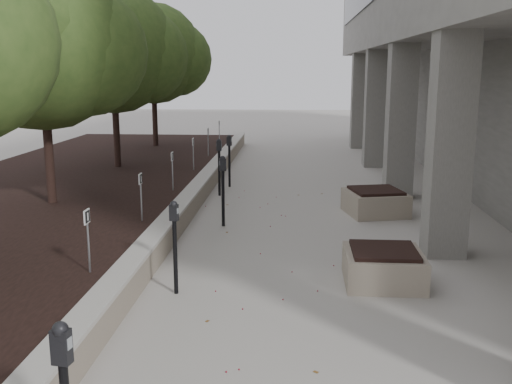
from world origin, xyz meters
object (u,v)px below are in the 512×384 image
(parking_meter_4, at_px, (219,167))
(planter_front, at_px, (383,266))
(crabapple_tree_3, at_px, (43,80))
(parking_meter_2, at_px, (175,248))
(crabapple_tree_5, at_px, (153,75))
(parking_meter_3, at_px, (223,191))
(parking_meter_5, at_px, (229,161))
(crabapple_tree_4, at_px, (114,77))
(planter_back, at_px, (375,202))

(parking_meter_4, xyz_separation_m, planter_front, (3.44, -6.38, -0.49))
(crabapple_tree_3, height_order, parking_meter_4, crabapple_tree_3)
(parking_meter_2, bearing_deg, crabapple_tree_3, 143.92)
(crabapple_tree_5, distance_m, parking_meter_4, 8.32)
(parking_meter_2, xyz_separation_m, parking_meter_3, (0.24, 3.93, 0.05))
(parking_meter_3, bearing_deg, parking_meter_5, 76.55)
(parking_meter_2, height_order, parking_meter_3, parking_meter_3)
(crabapple_tree_3, height_order, crabapple_tree_4, same)
(planter_front, relative_size, planter_back, 0.95)
(crabapple_tree_5, relative_size, planter_front, 4.47)
(crabapple_tree_3, xyz_separation_m, parking_meter_2, (3.68, -4.24, -2.40))
(crabapple_tree_5, xyz_separation_m, parking_meter_4, (3.44, -7.21, -2.35))
(parking_meter_4, relative_size, parking_meter_5, 1.02)
(crabapple_tree_3, distance_m, planter_back, 7.95)
(parking_meter_4, bearing_deg, parking_meter_5, 82.41)
(crabapple_tree_4, xyz_separation_m, parking_meter_5, (3.58, -0.99, -2.36))
(crabapple_tree_5, bearing_deg, parking_meter_3, -69.16)
(crabapple_tree_4, xyz_separation_m, parking_meter_4, (3.44, -2.21, -2.35))
(parking_meter_2, bearing_deg, planter_front, 24.58)
(parking_meter_3, bearing_deg, planter_front, -65.89)
(crabapple_tree_5, xyz_separation_m, parking_meter_5, (3.58, -5.99, -2.36))
(planter_front, bearing_deg, parking_meter_4, 118.36)
(crabapple_tree_3, xyz_separation_m, crabapple_tree_4, (0.00, 5.00, 0.00))
(crabapple_tree_5, xyz_separation_m, parking_meter_2, (3.68, -14.24, -2.40))
(crabapple_tree_5, relative_size, parking_meter_3, 3.52)
(parking_meter_4, bearing_deg, crabapple_tree_4, 146.09)
(parking_meter_2, bearing_deg, parking_meter_4, 104.91)
(crabapple_tree_3, height_order, parking_meter_2, crabapple_tree_3)
(parking_meter_3, distance_m, planter_front, 4.44)
(parking_meter_2, xyz_separation_m, parking_meter_4, (-0.24, 7.04, 0.05))
(parking_meter_3, height_order, parking_meter_4, parking_meter_3)
(crabapple_tree_3, relative_size, parking_meter_3, 3.52)
(planter_front, bearing_deg, planter_back, 84.09)
(crabapple_tree_5, bearing_deg, crabapple_tree_4, -90.00)
(parking_meter_4, relative_size, planter_back, 1.20)
(parking_meter_5, bearing_deg, planter_front, -51.22)
(parking_meter_3, xyz_separation_m, planter_front, (2.96, -3.28, -0.49))
(parking_meter_2, distance_m, parking_meter_5, 8.26)
(planter_front, bearing_deg, crabapple_tree_4, 128.73)
(crabapple_tree_5, xyz_separation_m, planter_front, (6.89, -13.58, -2.84))
(parking_meter_2, distance_m, planter_back, 6.42)
(planter_front, distance_m, planter_back, 4.61)
(crabapple_tree_3, relative_size, planter_back, 4.23)
(parking_meter_3, relative_size, planter_back, 1.20)
(parking_meter_2, height_order, planter_front, parking_meter_2)
(parking_meter_3, relative_size, planter_front, 1.27)
(crabapple_tree_3, height_order, planter_back, crabapple_tree_3)
(planter_back, bearing_deg, parking_meter_5, 141.45)
(crabapple_tree_3, relative_size, parking_meter_5, 3.59)
(planter_back, bearing_deg, crabapple_tree_4, 151.48)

